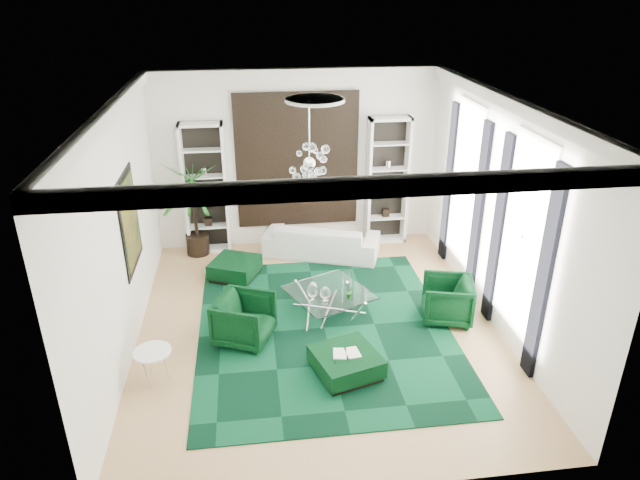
{
  "coord_description": "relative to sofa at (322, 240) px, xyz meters",
  "views": [
    {
      "loc": [
        -1.03,
        -8.19,
        5.41
      ],
      "look_at": [
        0.1,
        0.5,
        1.38
      ],
      "focal_mm": 32.0,
      "sensor_mm": 36.0,
      "label": 1
    }
  ],
  "objects": [
    {
      "name": "shelving_left",
      "position": [
        -2.38,
        0.58,
        1.05
      ],
      "size": [
        0.9,
        0.38,
        2.8
      ],
      "primitive_type": null,
      "color": "white",
      "rests_on": "floor"
    },
    {
      "name": "side_table",
      "position": [
        -2.98,
        -3.89,
        -0.09
      ],
      "size": [
        0.64,
        0.64,
        0.52
      ],
      "primitive_type": "cylinder",
      "rotation": [
        0.0,
        0.0,
        -0.19
      ],
      "color": "white",
      "rests_on": "floor"
    },
    {
      "name": "painting",
      "position": [
        -3.4,
        -2.13,
        1.5
      ],
      "size": [
        0.04,
        1.3,
        1.6
      ],
      "primitive_type": "cube",
      "color": "black",
      "rests_on": "wall_left"
    },
    {
      "name": "wall_back",
      "position": [
        -0.43,
        0.78,
        1.55
      ],
      "size": [
        6.0,
        0.02,
        3.8
      ],
      "primitive_type": "cube",
      "color": "white",
      "rests_on": "ground"
    },
    {
      "name": "curtain_near_b",
      "position": [
        2.53,
        -2.85,
        1.3
      ],
      "size": [
        0.07,
        0.3,
        3.25
      ],
      "primitive_type": "cube",
      "color": "black",
      "rests_on": "floor"
    },
    {
      "name": "chandelier",
      "position": [
        -0.54,
        -2.6,
        2.5
      ],
      "size": [
        0.97,
        0.97,
        0.69
      ],
      "primitive_type": null,
      "rotation": [
        0.0,
        0.0,
        0.32
      ],
      "color": "white",
      "rests_on": "ceiling"
    },
    {
      "name": "wall_right",
      "position": [
        2.58,
        -2.73,
        1.55
      ],
      "size": [
        0.02,
        7.0,
        3.8
      ],
      "primitive_type": "cube",
      "color": "white",
      "rests_on": "ground"
    },
    {
      "name": "tapestry",
      "position": [
        -0.43,
        0.73,
        1.55
      ],
      "size": [
        2.5,
        0.06,
        2.8
      ],
      "primitive_type": "cube",
      "color": "black",
      "rests_on": "wall_back"
    },
    {
      "name": "armchair_right",
      "position": [
        1.8,
        -2.8,
        0.03
      ],
      "size": [
        1.02,
        1.0,
        0.76
      ],
      "primitive_type": "imported",
      "rotation": [
        0.0,
        0.0,
        -1.83
      ],
      "color": "black",
      "rests_on": "floor"
    },
    {
      "name": "wall_front",
      "position": [
        -0.43,
        -6.24,
        1.55
      ],
      "size": [
        6.0,
        0.02,
        3.8
      ],
      "primitive_type": "cube",
      "color": "white",
      "rests_on": "ground"
    },
    {
      "name": "rug",
      "position": [
        -0.33,
        -2.84,
        -0.34
      ],
      "size": [
        4.2,
        5.0,
        0.02
      ],
      "primitive_type": "cube",
      "color": "black",
      "rests_on": "floor"
    },
    {
      "name": "curtain_near_a",
      "position": [
        2.53,
        -4.41,
        1.3
      ],
      "size": [
        0.07,
        0.3,
        3.25
      ],
      "primitive_type": "cube",
      "color": "black",
      "rests_on": "floor"
    },
    {
      "name": "coffee_table",
      "position": [
        -0.18,
        -2.35,
        -0.13
      ],
      "size": [
        1.66,
        1.66,
        0.43
      ],
      "primitive_type": null,
      "rotation": [
        0.0,
        0.0,
        0.42
      ],
      "color": "white",
      "rests_on": "floor"
    },
    {
      "name": "curtain_far_a",
      "position": [
        2.53,
        -2.01,
        1.3
      ],
      "size": [
        0.07,
        0.3,
        3.25
      ],
      "primitive_type": "cube",
      "color": "black",
      "rests_on": "floor"
    },
    {
      "name": "book",
      "position": [
        -0.18,
        -4.07,
        0.02
      ],
      "size": [
        0.4,
        0.27,
        0.03
      ],
      "primitive_type": "cube",
      "color": "white",
      "rests_on": "ottoman_front"
    },
    {
      "name": "floor",
      "position": [
        -0.43,
        -2.73,
        -0.36
      ],
      "size": [
        6.0,
        7.0,
        0.02
      ],
      "primitive_type": "cube",
      "color": "tan",
      "rests_on": "ground"
    },
    {
      "name": "ceiling",
      "position": [
        -0.43,
        -2.73,
        3.46
      ],
      "size": [
        6.0,
        7.0,
        0.02
      ],
      "primitive_type": "cube",
      "color": "white",
      "rests_on": "ground"
    },
    {
      "name": "palm",
      "position": [
        -2.63,
        0.42,
        0.98
      ],
      "size": [
        1.99,
        1.99,
        2.67
      ],
      "primitive_type": null,
      "rotation": [
        0.0,
        0.0,
        0.22
      ],
      "color": "#175A17",
      "rests_on": "floor"
    },
    {
      "name": "table_plant",
      "position": [
        0.13,
        -2.61,
        0.2
      ],
      "size": [
        0.15,
        0.13,
        0.24
      ],
      "primitive_type": "imported",
      "rotation": [
        0.0,
        0.0,
        0.18
      ],
      "color": "#175A17",
      "rests_on": "coffee_table"
    },
    {
      "name": "shelving_right",
      "position": [
        1.52,
        0.58,
        1.05
      ],
      "size": [
        0.9,
        0.38,
        2.8
      ],
      "primitive_type": null,
      "color": "white",
      "rests_on": "floor"
    },
    {
      "name": "ottoman_side",
      "position": [
        -1.83,
        -0.78,
        -0.16
      ],
      "size": [
        1.11,
        1.11,
        0.37
      ],
      "primitive_type": "cube",
      "rotation": [
        0.0,
        0.0,
        -0.42
      ],
      "color": "black",
      "rests_on": "floor"
    },
    {
      "name": "curtain_far_b",
      "position": [
        2.53,
        -0.45,
        1.3
      ],
      "size": [
        0.07,
        0.3,
        3.25
      ],
      "primitive_type": "cube",
      "color": "black",
      "rests_on": "floor"
    },
    {
      "name": "window_far",
      "position": [
        2.56,
        -1.23,
        1.55
      ],
      "size": [
        0.03,
        1.1,
        2.9
      ],
      "primitive_type": "cube",
      "color": "white",
      "rests_on": "wall_right"
    },
    {
      "name": "armchair_left",
      "position": [
        -1.66,
        -2.99,
        0.05
      ],
      "size": [
        1.13,
        1.11,
        0.79
      ],
      "primitive_type": "imported",
      "rotation": [
        0.0,
        0.0,
        1.17
      ],
      "color": "black",
      "rests_on": "floor"
    },
    {
      "name": "ottoman_front",
      "position": [
        -0.18,
        -4.07,
        -0.17
      ],
      "size": [
        1.12,
        1.12,
        0.36
      ],
      "primitive_type": "cube",
      "rotation": [
        0.0,
        0.0,
        0.3
      ],
      "color": "black",
      "rests_on": "floor"
    },
    {
      "name": "ceiling_medallion",
      "position": [
        -0.43,
        -2.43,
        3.42
      ],
      "size": [
        0.9,
        0.9,
        0.05
      ],
      "primitive_type": "cylinder",
      "color": "white",
      "rests_on": "ceiling"
    },
    {
      "name": "crown_molding",
      "position": [
        -0.43,
        -2.73,
        3.35
      ],
      "size": [
        6.0,
        7.0,
        0.18
      ],
      "primitive_type": null,
      "color": "white",
      "rests_on": "ceiling"
    },
    {
      "name": "sofa",
      "position": [
        0.0,
        0.0,
        0.0
      ],
      "size": [
        2.57,
        1.68,
        0.7
      ],
      "primitive_type": "imported",
      "rotation": [
        0.0,
        0.0,
        2.8
      ],
      "color": "silver",
      "rests_on": "floor"
    },
    {
      "name": "wall_left",
      "position": [
        -3.44,
        -2.73,
        1.55
      ],
      "size": [
        0.02,
        7.0,
        3.8
      ],
      "primitive_type": "cube",
      "color": "white",
      "rests_on": "ground"
    },
    {
      "name": "window_near",
      "position": [
        2.56,
        -3.63,
        1.55
      ],
      "size": [
        0.03,
        1.1,
        2.9
      ],
      "primitive_type": "cube",
      "color": "white",
      "rests_on": "wall_right"
    }
  ]
}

